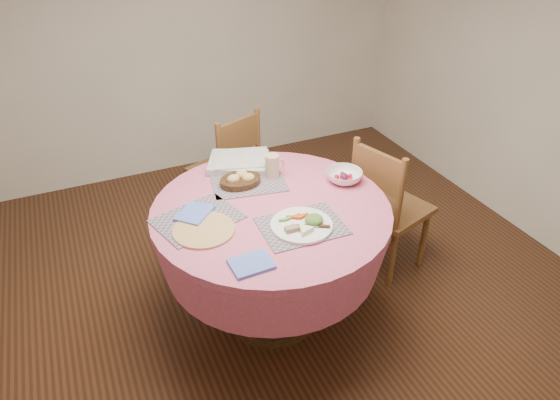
{
  "coord_description": "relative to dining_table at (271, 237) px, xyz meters",
  "views": [
    {
      "loc": [
        -0.84,
        -1.96,
        2.17
      ],
      "look_at": [
        0.05,
        0.0,
        0.78
      ],
      "focal_mm": 32.0,
      "sensor_mm": 36.0,
      "label": 1
    }
  ],
  "objects": [
    {
      "name": "ground",
      "position": [
        0.0,
        0.0,
        -0.56
      ],
      "size": [
        4.0,
        4.0,
        0.0
      ],
      "primitive_type": "plane",
      "color": "#331C0F",
      "rests_on": "ground"
    },
    {
      "name": "room_envelope",
      "position": [
        0.0,
        0.0,
        1.16
      ],
      "size": [
        4.01,
        4.01,
        2.71
      ],
      "color": "silver",
      "rests_on": "ground"
    },
    {
      "name": "dining_table",
      "position": [
        0.0,
        0.0,
        0.0
      ],
      "size": [
        1.24,
        1.24,
        0.75
      ],
      "color": "#CD5F8B",
      "rests_on": "ground"
    },
    {
      "name": "chair_right",
      "position": [
        0.82,
        0.11,
        -0.08
      ],
      "size": [
        0.51,
        0.52,
        0.91
      ],
      "rotation": [
        0.0,
        0.0,
        1.87
      ],
      "color": "brown",
      "rests_on": "ground"
    },
    {
      "name": "chair_back",
      "position": [
        0.1,
        0.99,
        -0.09
      ],
      "size": [
        0.53,
        0.51,
        0.89
      ],
      "rotation": [
        0.0,
        0.0,
        3.51
      ],
      "color": "brown",
      "rests_on": "ground"
    },
    {
      "name": "placemat_front",
      "position": [
        0.07,
        -0.22,
        0.2
      ],
      "size": [
        0.41,
        0.32,
        0.01
      ],
      "primitive_type": "cube",
      "rotation": [
        0.0,
        0.0,
        -0.04
      ],
      "color": "#126A5F",
      "rests_on": "dining_table"
    },
    {
      "name": "placemat_left",
      "position": [
        -0.38,
        0.05,
        0.2
      ],
      "size": [
        0.47,
        0.4,
        0.01
      ],
      "primitive_type": "cube",
      "rotation": [
        0.0,
        0.0,
        0.29
      ],
      "color": "#126A5F",
      "rests_on": "dining_table"
    },
    {
      "name": "placemat_back",
      "position": [
        -0.02,
        0.28,
        0.2
      ],
      "size": [
        0.45,
        0.36,
        0.01
      ],
      "primitive_type": "cube",
      "rotation": [
        0.0,
        0.0,
        -0.17
      ],
      "color": "#126A5F",
      "rests_on": "dining_table"
    },
    {
      "name": "wicker_trivet",
      "position": [
        -0.38,
        -0.06,
        0.2
      ],
      "size": [
        0.3,
        0.3,
        0.01
      ],
      "primitive_type": "cylinder",
      "color": "#AB8D4A",
      "rests_on": "dining_table"
    },
    {
      "name": "napkin_near",
      "position": [
        -0.26,
        -0.39,
        0.2
      ],
      "size": [
        0.18,
        0.15,
        0.01
      ],
      "primitive_type": "cube",
      "rotation": [
        0.0,
        0.0,
        0.03
      ],
      "color": "#5171D0",
      "rests_on": "dining_table"
    },
    {
      "name": "napkin_far",
      "position": [
        -0.38,
        0.09,
        0.21
      ],
      "size": [
        0.23,
        0.23,
        0.01
      ],
      "primitive_type": "cube",
      "rotation": [
        0.0,
        0.0,
        0.78
      ],
      "color": "#5171D0",
      "rests_on": "placemat_left"
    },
    {
      "name": "dinner_plate",
      "position": [
        0.07,
        -0.23,
        0.21
      ],
      "size": [
        0.3,
        0.3,
        0.05
      ],
      "rotation": [
        0.0,
        0.0,
        -0.06
      ],
      "color": "white",
      "rests_on": "placemat_front"
    },
    {
      "name": "bread_bowl",
      "position": [
        -0.06,
        0.27,
        0.23
      ],
      "size": [
        0.23,
        0.23,
        0.08
      ],
      "color": "black",
      "rests_on": "placemat_back"
    },
    {
      "name": "latte_mug",
      "position": [
        0.13,
        0.28,
        0.27
      ],
      "size": [
        0.12,
        0.08,
        0.13
      ],
      "color": "#CAB38B",
      "rests_on": "placemat_back"
    },
    {
      "name": "fruit_bowl",
      "position": [
        0.47,
        0.07,
        0.23
      ],
      "size": [
        0.26,
        0.26,
        0.06
      ],
      "rotation": [
        0.0,
        0.0,
        -0.39
      ],
      "color": "white",
      "rests_on": "dining_table"
    },
    {
      "name": "newspaper_stack",
      "position": [
        0.0,
        0.48,
        0.22
      ],
      "size": [
        0.42,
        0.39,
        0.04
      ],
      "rotation": [
        0.0,
        0.0,
        -0.45
      ],
      "color": "silver",
      "rests_on": "dining_table"
    }
  ]
}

